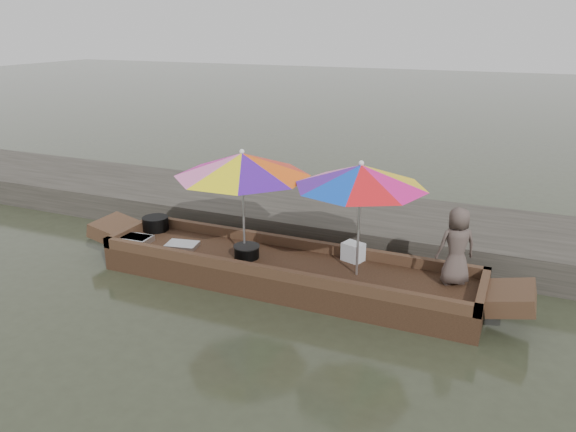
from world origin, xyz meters
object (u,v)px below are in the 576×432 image
at_px(cooking_pot, 156,223).
at_px(charcoal_grill, 247,252).
at_px(boat_hull, 285,273).
at_px(umbrella_stern, 359,220).
at_px(tray_scallop, 182,245).
at_px(vendor, 457,246).
at_px(umbrella_bow, 243,204).
at_px(supply_bag, 353,252).
at_px(tray_crayfish, 136,239).

bearing_deg(cooking_pot, charcoal_grill, -12.70).
xyz_separation_m(cooking_pot, charcoal_grill, (1.87, -0.42, -0.03)).
distance_m(boat_hull, umbrella_stern, 1.41).
relative_size(tray_scallop, charcoal_grill, 1.30).
height_order(charcoal_grill, vendor, vendor).
xyz_separation_m(cooking_pot, umbrella_bow, (1.80, -0.35, 0.67)).
bearing_deg(boat_hull, charcoal_grill, -172.38).
relative_size(supply_bag, umbrella_stern, 0.16).
relative_size(supply_bag, vendor, 0.27).
distance_m(tray_crayfish, supply_bag, 3.31).
bearing_deg(charcoal_grill, tray_crayfish, -175.54).
height_order(cooking_pot, umbrella_stern, umbrella_stern).
relative_size(tray_crayfish, tray_scallop, 1.00).
distance_m(charcoal_grill, vendor, 2.87).
xyz_separation_m(supply_bag, vendor, (1.40, -0.18, 0.38)).
bearing_deg(boat_hull, umbrella_bow, 180.00).
xyz_separation_m(supply_bag, umbrella_stern, (0.18, -0.43, 0.65)).
bearing_deg(cooking_pot, supply_bag, 1.47).
height_order(boat_hull, tray_crayfish, tray_crayfish).
bearing_deg(tray_crayfish, vendor, 5.74).
height_order(boat_hull, umbrella_stern, umbrella_stern).
height_order(boat_hull, supply_bag, supply_bag).
relative_size(boat_hull, charcoal_grill, 15.22).
height_order(tray_scallop, umbrella_bow, umbrella_bow).
bearing_deg(cooking_pot, boat_hull, -8.09).
relative_size(tray_crayfish, umbrella_stern, 0.27).
distance_m(cooking_pot, umbrella_stern, 3.56).
bearing_deg(charcoal_grill, supply_bag, 19.63).
xyz_separation_m(boat_hull, umbrella_bow, (-0.64, 0.00, 0.95)).
xyz_separation_m(boat_hull, supply_bag, (0.86, 0.43, 0.30)).
relative_size(boat_hull, umbrella_bow, 2.84).
bearing_deg(tray_scallop, supply_bag, 12.20).
height_order(cooking_pot, tray_scallop, cooking_pot).
distance_m(charcoal_grill, supply_bag, 1.51).
height_order(supply_bag, vendor, vendor).
height_order(boat_hull, cooking_pot, cooking_pot).
relative_size(boat_hull, tray_crayfish, 11.68).
height_order(umbrella_bow, umbrella_stern, same).
distance_m(tray_crayfish, umbrella_bow, 1.91).
height_order(tray_scallop, charcoal_grill, charcoal_grill).
distance_m(cooking_pot, umbrella_bow, 1.95).
height_order(tray_scallop, supply_bag, supply_bag).
height_order(cooking_pot, umbrella_bow, umbrella_bow).
bearing_deg(umbrella_bow, tray_crayfish, -172.90).
xyz_separation_m(umbrella_bow, umbrella_stern, (1.68, 0.00, 0.00)).
bearing_deg(tray_scallop, umbrella_bow, 6.18).
relative_size(supply_bag, umbrella_bow, 0.15).
height_order(charcoal_grill, umbrella_stern, umbrella_stern).
bearing_deg(vendor, tray_scallop, -25.41).
relative_size(cooking_pot, vendor, 0.40).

